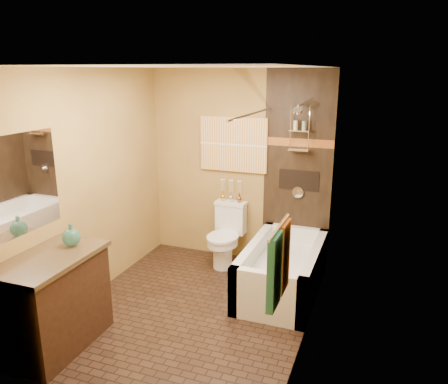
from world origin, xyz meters
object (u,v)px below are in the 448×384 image
at_px(sunset_painting, 233,144).
at_px(vanity, 53,301).
at_px(toilet, 226,235).
at_px(bathtub, 283,273).

bearing_deg(sunset_painting, vanity, -109.19).
bearing_deg(toilet, bathtub, -26.44).
bearing_deg(bathtub, toilet, 152.01).
height_order(toilet, vanity, vanity).
relative_size(toilet, vanity, 0.79).
height_order(bathtub, toilet, toilet).
bearing_deg(toilet, sunset_painting, 91.55).
xyz_separation_m(bathtub, vanity, (-1.72, -1.75, 0.23)).
distance_m(toilet, vanity, 2.37).
xyz_separation_m(sunset_painting, bathtub, (0.86, -0.73, -1.33)).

